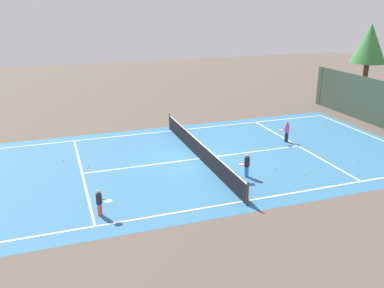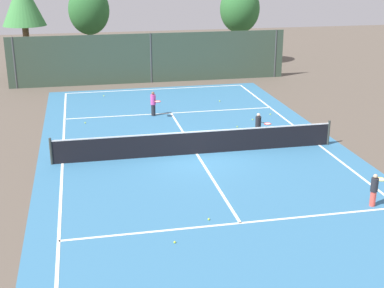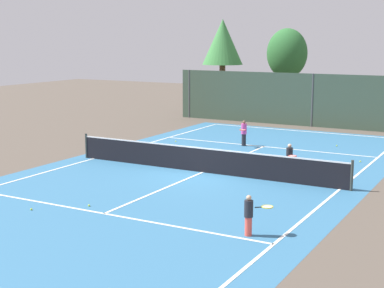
# 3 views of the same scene
# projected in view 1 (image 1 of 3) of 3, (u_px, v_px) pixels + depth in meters

# --- Properties ---
(ground_plane) EXTENTS (80.00, 80.00, 0.00)m
(ground_plane) POSITION_uv_depth(u_px,v_px,m) (200.00, 159.00, 22.94)
(ground_plane) COLOR brown
(court_surface) EXTENTS (13.00, 25.00, 0.01)m
(court_surface) POSITION_uv_depth(u_px,v_px,m) (200.00, 159.00, 22.94)
(court_surface) COLOR teal
(court_surface) RESTS_ON ground_plane
(tennis_net) EXTENTS (11.90, 0.10, 1.10)m
(tennis_net) POSITION_uv_depth(u_px,v_px,m) (200.00, 150.00, 22.77)
(tennis_net) COLOR #333833
(tennis_net) RESTS_ON ground_plane
(tree_2) EXTENTS (2.90, 2.90, 6.64)m
(tree_2) POSITION_uv_depth(u_px,v_px,m) (370.00, 44.00, 34.05)
(tree_2) COLOR brown
(tree_2) RESTS_ON ground_plane
(player_0) EXTENTS (0.50, 0.85, 1.27)m
(player_0) POSITION_uv_depth(u_px,v_px,m) (287.00, 132.00, 25.48)
(player_0) COLOR #232328
(player_0) RESTS_ON ground_plane
(player_1) EXTENTS (0.64, 0.81, 1.22)m
(player_1) POSITION_uv_depth(u_px,v_px,m) (247.00, 165.00, 20.35)
(player_1) COLOR #388CD8
(player_1) RESTS_ON ground_plane
(player_2) EXTENTS (0.75, 0.69, 1.13)m
(player_2) POSITION_uv_depth(u_px,v_px,m) (100.00, 202.00, 16.69)
(player_2) COLOR #E54C3F
(player_2) RESTS_ON ground_plane
(tennis_ball_0) EXTENTS (0.07, 0.07, 0.07)m
(tennis_ball_0) POSITION_uv_depth(u_px,v_px,m) (332.00, 181.00, 20.00)
(tennis_ball_0) COLOR #CCE533
(tennis_ball_0) RESTS_ON ground_plane
(tennis_ball_1) EXTENTS (0.07, 0.07, 0.07)m
(tennis_ball_1) POSITION_uv_depth(u_px,v_px,m) (276.00, 168.00, 21.52)
(tennis_ball_1) COLOR #CCE533
(tennis_ball_1) RESTS_ON ground_plane
(tennis_ball_3) EXTENTS (0.07, 0.07, 0.07)m
(tennis_ball_3) POSITION_uv_depth(u_px,v_px,m) (326.00, 124.00, 29.24)
(tennis_ball_3) COLOR #CCE533
(tennis_ball_3) RESTS_ON ground_plane
(tennis_ball_4) EXTENTS (0.07, 0.07, 0.07)m
(tennis_ball_4) POSITION_uv_depth(u_px,v_px,m) (88.00, 166.00, 21.87)
(tennis_ball_4) COLOR #CCE533
(tennis_ball_4) RESTS_ON ground_plane
(tennis_ball_5) EXTENTS (0.07, 0.07, 0.07)m
(tennis_ball_5) POSITION_uv_depth(u_px,v_px,m) (305.00, 174.00, 20.84)
(tennis_ball_5) COLOR #CCE533
(tennis_ball_5) RESTS_ON ground_plane
(tennis_ball_6) EXTENTS (0.07, 0.07, 0.07)m
(tennis_ball_6) POSITION_uv_depth(u_px,v_px,m) (358.00, 160.00, 22.70)
(tennis_ball_6) COLOR #CCE533
(tennis_ball_6) RESTS_ON ground_plane
(tennis_ball_7) EXTENTS (0.07, 0.07, 0.07)m
(tennis_ball_7) POSITION_uv_depth(u_px,v_px,m) (64.00, 160.00, 22.65)
(tennis_ball_7) COLOR #CCE533
(tennis_ball_7) RESTS_ON ground_plane
(tennis_ball_8) EXTENTS (0.07, 0.07, 0.07)m
(tennis_ball_8) POSITION_uv_depth(u_px,v_px,m) (250.00, 127.00, 28.61)
(tennis_ball_8) COLOR #CCE533
(tennis_ball_8) RESTS_ON ground_plane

